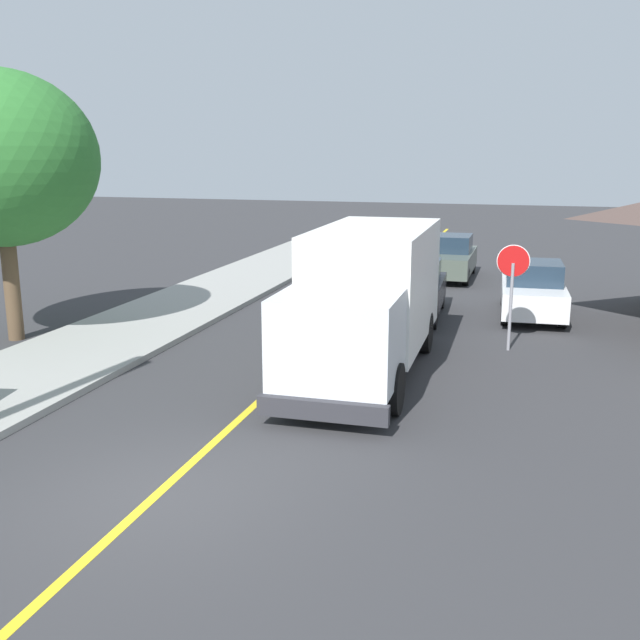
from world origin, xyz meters
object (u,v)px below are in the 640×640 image
parked_car_near (411,290)px  parked_van_across (533,290)px  stop_sign (512,277)px  street_tree_near (0,159)px  box_truck (368,295)px  parked_car_mid (449,258)px

parked_car_near → parked_van_across: 3.65m
stop_sign → parked_car_near: bearing=133.5°
parked_van_across → street_tree_near: (-13.13, -6.64, 3.88)m
stop_sign → street_tree_near: size_ratio=0.38×
stop_sign → street_tree_near: bearing=-168.8°
box_truck → parked_van_across: size_ratio=1.61×
parked_car_near → parked_van_across: size_ratio=1.00×
parked_car_near → box_truck: bearing=-90.6°
parked_car_mid → street_tree_near: (-9.98, -12.71, 3.88)m
parked_van_across → street_tree_near: 15.21m
parked_van_across → stop_sign: size_ratio=1.69×
parked_van_across → street_tree_near: bearing=-153.2°
box_truck → parked_van_across: box_truck is taller
box_truck → parked_car_mid: (0.42, 12.98, -0.97)m
parked_car_mid → stop_sign: bearing=-75.7°
box_truck → parked_car_near: 5.97m
box_truck → parked_car_near: size_ratio=1.61×
parked_car_mid → parked_car_near: bearing=-92.9°
parked_van_across → box_truck: bearing=-117.3°
parked_car_near → street_tree_near: (-9.62, -5.63, 3.88)m
parked_car_near → stop_sign: bearing=-46.5°
parked_car_mid → street_tree_near: street_tree_near is taller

